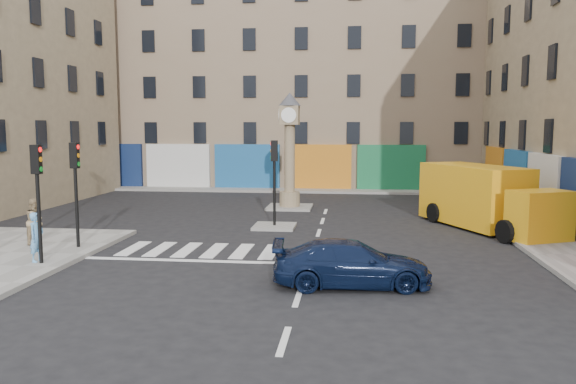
% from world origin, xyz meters
% --- Properties ---
extents(ground, '(120.00, 120.00, 0.00)m').
position_xyz_m(ground, '(0.00, 0.00, 0.00)').
color(ground, black).
rests_on(ground, ground).
extents(sidewalk_right, '(2.60, 30.00, 0.15)m').
position_xyz_m(sidewalk_right, '(8.70, 10.00, 0.07)').
color(sidewalk_right, gray).
rests_on(sidewalk_right, ground).
extents(sidewalk_far, '(32.00, 2.40, 0.15)m').
position_xyz_m(sidewalk_far, '(-4.00, 22.20, 0.07)').
color(sidewalk_far, gray).
rests_on(sidewalk_far, ground).
extents(island_near, '(1.80, 1.80, 0.12)m').
position_xyz_m(island_near, '(-2.00, 8.00, 0.06)').
color(island_near, gray).
rests_on(island_near, ground).
extents(island_far, '(2.40, 2.40, 0.12)m').
position_xyz_m(island_far, '(-2.00, 14.00, 0.06)').
color(island_far, gray).
rests_on(island_far, ground).
extents(building_far, '(32.00, 10.00, 17.00)m').
position_xyz_m(building_far, '(-4.00, 28.00, 8.50)').
color(building_far, '#7D6953').
rests_on(building_far, ground).
extents(traffic_light_left_near, '(0.28, 0.22, 3.70)m').
position_xyz_m(traffic_light_left_near, '(-8.30, 0.20, 2.62)').
color(traffic_light_left_near, black).
rests_on(traffic_light_left_near, sidewalk_left).
extents(traffic_light_left_far, '(0.28, 0.22, 3.70)m').
position_xyz_m(traffic_light_left_far, '(-8.30, 2.60, 2.62)').
color(traffic_light_left_far, black).
rests_on(traffic_light_left_far, sidewalk_left).
extents(traffic_light_island, '(0.28, 0.22, 3.70)m').
position_xyz_m(traffic_light_island, '(-2.00, 8.00, 2.59)').
color(traffic_light_island, black).
rests_on(traffic_light_island, island_near).
extents(clock_pillar, '(1.20, 1.20, 6.10)m').
position_xyz_m(clock_pillar, '(-2.00, 14.00, 3.55)').
color(clock_pillar, '#927F60').
rests_on(clock_pillar, island_far).
extents(navy_sedan, '(4.51, 2.17, 1.27)m').
position_xyz_m(navy_sedan, '(1.37, -0.75, 0.63)').
color(navy_sedan, black).
rests_on(navy_sedan, ground).
extents(yellow_van, '(5.02, 7.69, 2.71)m').
position_xyz_m(yellow_van, '(7.03, 8.77, 1.34)').
color(yellow_van, '#F3A514').
rests_on(yellow_van, ground).
extents(pedestrian_blue, '(0.43, 0.61, 1.57)m').
position_xyz_m(pedestrian_blue, '(-8.53, 0.38, 0.93)').
color(pedestrian_blue, '#5C9BD2').
rests_on(pedestrian_blue, sidewalk_left).
extents(pedestrian_tan, '(0.70, 0.86, 1.66)m').
position_xyz_m(pedestrian_tan, '(-10.08, 2.94, 0.98)').
color(pedestrian_tan, '#9A825F').
rests_on(pedestrian_tan, sidewalk_left).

